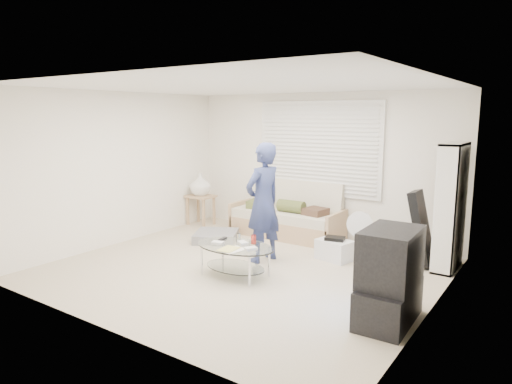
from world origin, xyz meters
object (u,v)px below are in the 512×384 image
Objects in this scene: futon_sofa at (287,218)px; tv_unit at (389,277)px; coffee_table at (235,251)px; bookshelf at (450,207)px.

futon_sofa is 2.01× the size of tv_unit.
futon_sofa is 3.50m from tv_unit.
futon_sofa is 2.21m from coffee_table.
tv_unit is 2.14m from coffee_table.
tv_unit is at bearing -93.41° from bookshelf.
tv_unit is 0.87× the size of coffee_table.
bookshelf is 1.77× the size of tv_unit.
coffee_table is (0.47, -2.16, 0.02)m from futon_sofa.
futon_sofa is 1.13× the size of bookshelf.
bookshelf is 3.00m from coffee_table.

